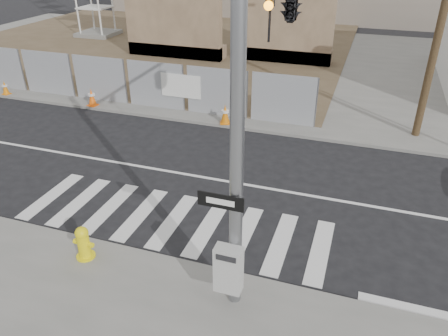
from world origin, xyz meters
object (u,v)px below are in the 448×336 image
(signal_pole, at_px, (276,48))
(traffic_cone_d, at_px, (225,114))
(fire_hydrant, at_px, (83,243))
(traffic_cone_b, at_px, (5,88))
(traffic_cone_c, at_px, (92,97))

(signal_pole, xyz_separation_m, traffic_cone_d, (-3.26, 6.27, -4.27))
(fire_hydrant, bearing_deg, traffic_cone_b, 144.40)
(fire_hydrant, distance_m, traffic_cone_c, 10.59)
(fire_hydrant, distance_m, traffic_cone_d, 8.90)
(traffic_cone_b, relative_size, traffic_cone_c, 0.83)
(fire_hydrant, relative_size, traffic_cone_b, 1.32)
(fire_hydrant, height_order, traffic_cone_d, fire_hydrant)
(traffic_cone_b, xyz_separation_m, traffic_cone_c, (4.79, 0.02, 0.06))
(fire_hydrant, xyz_separation_m, traffic_cone_b, (-10.51, 8.89, -0.11))
(traffic_cone_c, bearing_deg, signal_pole, -33.46)
(fire_hydrant, xyz_separation_m, traffic_cone_c, (-5.73, 8.91, -0.04))
(traffic_cone_b, bearing_deg, signal_pole, -23.67)
(signal_pole, bearing_deg, fire_hydrant, -145.26)
(signal_pole, relative_size, traffic_cone_d, 8.82)
(signal_pole, xyz_separation_m, traffic_cone_c, (-9.51, 6.28, -4.28))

